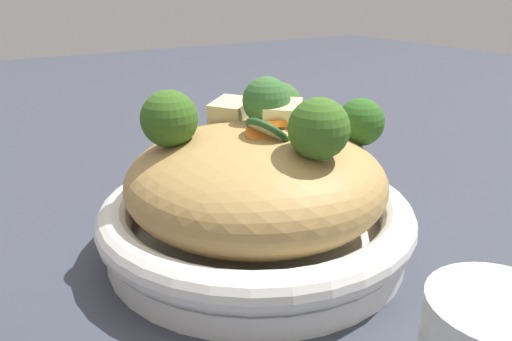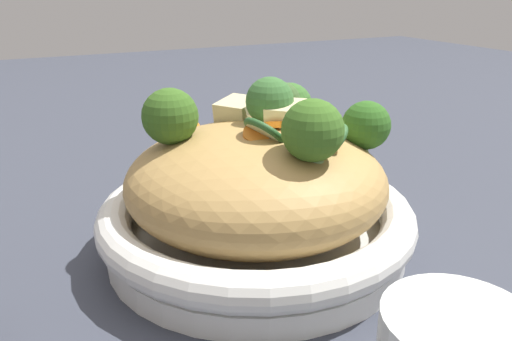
{
  "view_description": "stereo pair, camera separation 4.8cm",
  "coord_description": "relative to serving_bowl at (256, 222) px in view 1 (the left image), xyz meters",
  "views": [
    {
      "loc": [
        -0.24,
        -0.38,
        0.25
      ],
      "look_at": [
        0.0,
        0.0,
        0.08
      ],
      "focal_mm": 35.69,
      "sensor_mm": 36.0,
      "label": 1
    },
    {
      "loc": [
        -0.2,
        -0.4,
        0.25
      ],
      "look_at": [
        0.0,
        0.0,
        0.08
      ],
      "focal_mm": 35.69,
      "sensor_mm": 36.0,
      "label": 2
    }
  ],
  "objects": [
    {
      "name": "carrot_coins",
      "position": [
        0.01,
        0.04,
        0.08
      ],
      "size": [
        0.13,
        0.15,
        0.04
      ],
      "color": "orange",
      "rests_on": "serving_bowl"
    },
    {
      "name": "chicken_chunks",
      "position": [
        0.02,
        0.04,
        0.1
      ],
      "size": [
        0.08,
        0.11,
        0.04
      ],
      "color": "beige",
      "rests_on": "serving_bowl"
    },
    {
      "name": "ground_plane",
      "position": [
        0.0,
        0.0,
        -0.03
      ],
      "size": [
        3.0,
        3.0,
        0.0
      ],
      "primitive_type": "plane",
      "color": "#363A45"
    },
    {
      "name": "serving_bowl",
      "position": [
        0.0,
        0.0,
        0.0
      ],
      "size": [
        0.3,
        0.3,
        0.06
      ],
      "color": "white",
      "rests_on": "ground_plane"
    },
    {
      "name": "noodle_heap",
      "position": [
        0.0,
        -0.0,
        0.04
      ],
      "size": [
        0.25,
        0.25,
        0.1
      ],
      "color": "tan",
      "rests_on": "serving_bowl"
    },
    {
      "name": "broccoli_florets",
      "position": [
        0.03,
        0.01,
        0.1
      ],
      "size": [
        0.24,
        0.2,
        0.08
      ],
      "color": "#9AB77B",
      "rests_on": "serving_bowl"
    },
    {
      "name": "zucchini_slices",
      "position": [
        0.02,
        -0.03,
        0.09
      ],
      "size": [
        0.1,
        0.08,
        0.04
      ],
      "color": "beige",
      "rests_on": "serving_bowl"
    }
  ]
}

